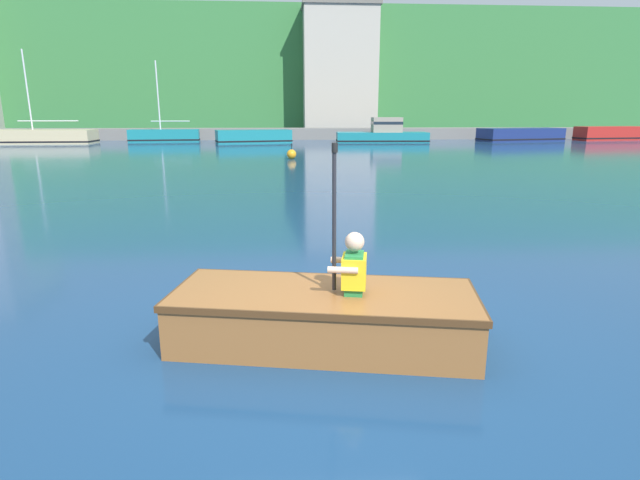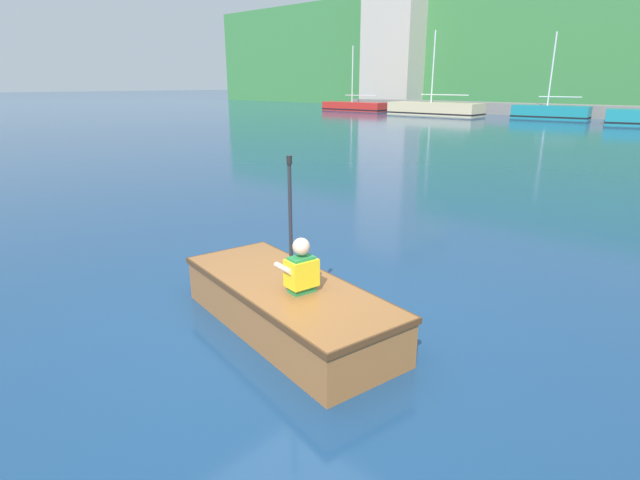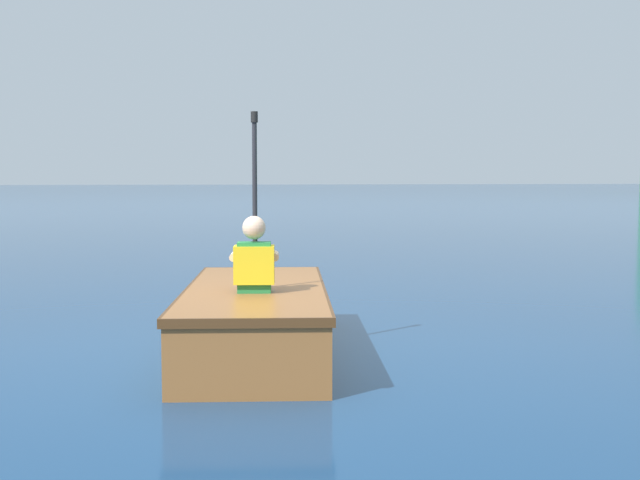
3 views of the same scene
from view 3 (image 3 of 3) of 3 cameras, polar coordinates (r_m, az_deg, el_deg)
ground_plane at (r=6.14m, az=-5.77°, el=-8.12°), size 300.00×300.00×0.00m
rowboat_foreground at (r=6.18m, az=-4.56°, el=-5.34°), size 2.91×1.54×0.51m
person_paddler at (r=5.82m, az=-4.70°, el=-1.20°), size 0.38×0.40×1.31m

